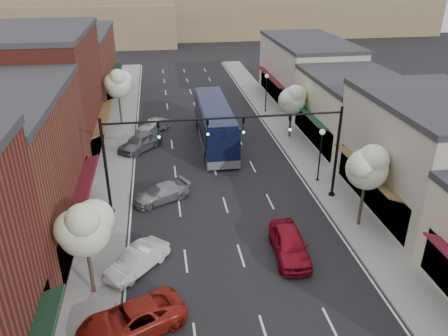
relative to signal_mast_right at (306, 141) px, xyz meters
name	(u,v)px	position (x,y,z in m)	size (l,w,h in m)	color
ground	(248,277)	(-5.62, -8.00, -4.62)	(160.00, 160.00, 0.00)	black
sidewalk_left	(116,153)	(-14.02, 10.50, -4.55)	(2.80, 73.00, 0.15)	gray
sidewalk_right	(295,142)	(2.78, 10.50, -4.55)	(2.80, 73.00, 0.15)	gray
curb_left	(132,152)	(-12.62, 10.50, -4.55)	(0.25, 73.00, 0.17)	gray
curb_right	(281,143)	(1.38, 10.50, -4.55)	(0.25, 73.00, 0.17)	gray
bldg_left_midfar	(42,94)	(-19.86, 12.00, 0.78)	(10.14, 14.10, 10.90)	maroon
bldg_left_far	(73,67)	(-19.84, 28.00, -0.46)	(10.14, 18.10, 8.40)	brown
bldg_right_midnear	(428,155)	(8.10, -2.00, -0.72)	(9.14, 12.10, 7.90)	#ADA494
bldg_right_midfar	(353,111)	(8.08, 10.00, -1.46)	(9.14, 12.10, 6.40)	beige
bldg_right_far	(306,71)	(8.09, 24.00, -0.96)	(9.14, 16.10, 7.40)	#ADA494
hill_far	(171,6)	(-5.62, 82.00, 1.38)	(120.00, 30.00, 12.00)	#7A6647
hill_near	(51,24)	(-30.62, 70.00, -0.62)	(50.00, 20.00, 8.00)	#7A6647
signal_mast_right	(306,141)	(0.00, 0.00, 0.00)	(8.22, 0.46, 7.00)	black
signal_mast_left	(141,151)	(-11.24, 0.00, 0.00)	(8.22, 0.46, 7.00)	black
tree_right_near	(369,166)	(2.73, -4.05, -0.17)	(2.85, 2.65, 5.95)	#47382B
tree_right_far	(293,99)	(2.73, 11.95, -0.63)	(2.85, 2.65, 5.43)	#47382B
tree_left_near	(84,227)	(-13.87, -8.05, -0.40)	(2.85, 2.65, 5.69)	#47382B
tree_left_far	(118,83)	(-13.87, 17.95, -0.02)	(2.85, 2.65, 6.13)	#47382B
lamp_post_near	(321,147)	(2.18, 2.50, -1.62)	(0.44, 0.44, 4.44)	black
lamp_post_far	(266,87)	(2.18, 20.00, -1.62)	(0.44, 0.44, 4.44)	black
coach_bus	(215,123)	(-4.82, 11.71, -2.61)	(2.94, 12.71, 3.87)	black
red_hatchback	(289,244)	(-2.79, -6.38, -3.81)	(1.91, 4.75, 1.62)	maroon
parked_car_a	(131,320)	(-11.82, -10.99, -3.91)	(2.37, 5.14, 1.43)	maroon
parked_car_b	(137,260)	(-11.68, -6.39, -3.95)	(1.43, 4.10, 1.35)	silver
parked_car_c	(161,193)	(-10.16, 1.35, -4.00)	(1.74, 4.27, 1.24)	gray
parked_car_d	(140,142)	(-11.82, 11.09, -3.82)	(1.88, 4.68, 1.60)	slate
parked_car_e	(153,126)	(-10.59, 15.59, -3.99)	(1.33, 3.82, 1.26)	#A6A5AB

